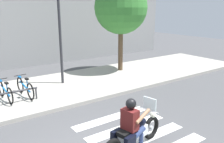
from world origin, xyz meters
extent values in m
cube|color=#A8A399|center=(0.00, 5.28, 0.07)|extent=(24.00, 4.40, 0.15)
cube|color=white|center=(1.28, 0.00, 0.00)|extent=(2.80, 0.40, 0.01)
cube|color=white|center=(1.28, 0.80, 0.00)|extent=(2.80, 0.40, 0.01)
cube|color=white|center=(1.28, 1.60, 0.00)|extent=(2.80, 0.40, 0.01)
torus|color=black|center=(1.44, -0.08, 0.33)|extent=(0.66, 0.24, 0.65)
cylinder|color=silver|center=(1.44, -0.08, 0.33)|extent=(0.13, 0.12, 0.12)
cube|color=silver|center=(0.65, -0.24, 0.47)|extent=(0.92, 0.45, 0.28)
ellipsoid|color=black|center=(0.87, -0.19, 0.69)|extent=(0.56, 0.38, 0.22)
cube|color=black|center=(0.44, -0.28, 0.62)|extent=(0.60, 0.38, 0.10)
cube|color=black|center=(0.22, -0.10, 0.51)|extent=(0.34, 0.18, 0.28)
cube|color=black|center=(0.31, -0.53, 0.51)|extent=(0.34, 0.18, 0.28)
cylinder|color=silver|center=(1.28, -0.11, 0.90)|extent=(0.15, 0.61, 0.03)
sphere|color=white|center=(1.49, -0.07, 0.70)|extent=(0.18, 0.18, 0.18)
cube|color=silver|center=(1.31, -0.10, 1.08)|extent=(0.12, 0.40, 0.32)
cube|color=#591919|center=(0.51, -0.27, 0.92)|extent=(0.33, 0.44, 0.52)
sphere|color=black|center=(0.54, -0.26, 1.32)|extent=(0.26, 0.26, 0.26)
cylinder|color=#9E7051|center=(0.69, -0.01, 0.99)|extent=(0.53, 0.19, 0.26)
cylinder|color=#9E7051|center=(0.78, -0.44, 0.99)|extent=(0.53, 0.19, 0.26)
cylinder|color=navy|center=(0.62, -0.08, 0.56)|extent=(0.46, 0.22, 0.24)
cylinder|color=navy|center=(0.74, -0.06, 0.24)|extent=(0.11, 0.11, 0.48)
cylinder|color=navy|center=(0.69, -0.39, 0.56)|extent=(0.46, 0.22, 0.24)
cylinder|color=navy|center=(0.80, -0.37, 0.24)|extent=(0.11, 0.11, 0.48)
torus|color=black|center=(-1.33, 5.44, 0.47)|extent=(0.11, 0.63, 0.63)
torus|color=black|center=(-1.24, 4.40, 0.47)|extent=(0.11, 0.63, 0.63)
cylinder|color=blue|center=(-1.29, 4.92, 0.53)|extent=(0.14, 0.93, 0.25)
cylinder|color=blue|center=(-1.26, 4.66, 0.69)|extent=(0.04, 0.04, 0.38)
cube|color=black|center=(-1.26, 4.66, 0.89)|extent=(0.12, 0.21, 0.06)
cylinder|color=black|center=(-1.33, 5.33, 0.89)|extent=(0.48, 0.07, 0.03)
cube|color=blue|center=(-1.33, 5.44, 0.81)|extent=(0.10, 0.29, 0.04)
torus|color=black|center=(-0.61, 5.45, 0.49)|extent=(0.11, 0.66, 0.66)
torus|color=black|center=(-0.51, 4.38, 0.49)|extent=(0.11, 0.66, 0.66)
cylinder|color=blue|center=(-0.56, 4.92, 0.55)|extent=(0.15, 0.96, 0.26)
cylinder|color=blue|center=(-0.53, 4.65, 0.72)|extent=(0.04, 0.04, 0.40)
cube|color=black|center=(-0.53, 4.65, 0.92)|extent=(0.12, 0.21, 0.06)
cylinder|color=black|center=(-0.60, 5.34, 0.92)|extent=(0.48, 0.07, 0.03)
cube|color=blue|center=(-0.61, 5.45, 0.84)|extent=(0.10, 0.29, 0.04)
cylinder|color=#333338|center=(-0.31, 4.37, 0.38)|extent=(0.06, 0.06, 0.45)
cylinder|color=#2D2D33|center=(1.36, 5.68, 2.05)|extent=(0.12, 0.12, 4.10)
cylinder|color=brown|center=(5.05, 6.08, 1.29)|extent=(0.26, 0.26, 2.58)
sphere|color=#387F33|center=(5.05, 6.08, 3.57)|extent=(2.83, 2.83, 2.83)
camera|label=1|loc=(-2.89, -4.32, 3.52)|focal=38.13mm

